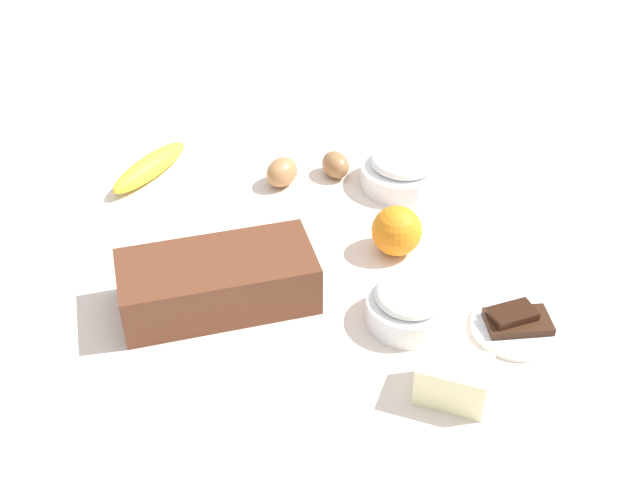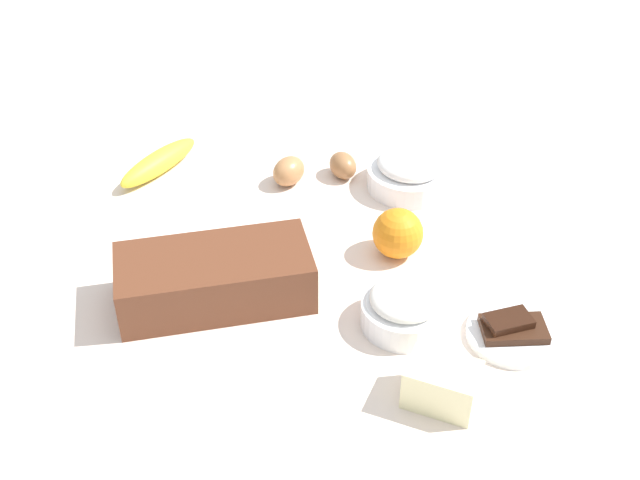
{
  "view_description": "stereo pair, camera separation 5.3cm",
  "coord_description": "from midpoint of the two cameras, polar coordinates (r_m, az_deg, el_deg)",
  "views": [
    {
      "loc": [
        0.06,
        0.99,
        0.79
      ],
      "look_at": [
        0.0,
        0.0,
        0.04
      ],
      "focal_mm": 45.1,
      "sensor_mm": 36.0,
      "label": 1
    },
    {
      "loc": [
        0.01,
        0.99,
        0.79
      ],
      "look_at": [
        0.0,
        0.0,
        0.04
      ],
      "focal_mm": 45.1,
      "sensor_mm": 36.0,
      "label": 2
    }
  ],
  "objects": [
    {
      "name": "chocolate_plate",
      "position": [
        1.17,
        12.51,
        -5.89
      ],
      "size": [
        0.13,
        0.13,
        0.03
      ],
      "color": "white",
      "rests_on": "ground_plane"
    },
    {
      "name": "sugar_bowl",
      "position": [
        1.43,
        4.84,
        5.02
      ],
      "size": [
        0.15,
        0.15,
        0.07
      ],
      "color": "white",
      "rests_on": "ground_plane"
    },
    {
      "name": "banana",
      "position": [
        1.49,
        -13.0,
        5.05
      ],
      "size": [
        0.14,
        0.18,
        0.04
      ],
      "primitive_type": "ellipsoid",
      "rotation": [
        0.0,
        0.0,
        4.12
      ],
      "color": "yellow",
      "rests_on": "ground_plane"
    },
    {
      "name": "butter_block",
      "position": [
        1.05,
        7.97,
        -9.79
      ],
      "size": [
        0.11,
        0.09,
        0.06
      ],
      "primitive_type": "cube",
      "rotation": [
        0.0,
        0.0,
        -0.4
      ],
      "color": "#F4EDB2",
      "rests_on": "ground_plane"
    },
    {
      "name": "egg_beside_bowl",
      "position": [
        1.43,
        -3.79,
        4.81
      ],
      "size": [
        0.08,
        0.08,
        0.05
      ],
      "primitive_type": "ellipsoid",
      "rotation": [
        0.0,
        1.57,
        0.99
      ],
      "color": "#B57B4A",
      "rests_on": "ground_plane"
    },
    {
      "name": "loaf_pan",
      "position": [
        1.17,
        -8.56,
        -2.89
      ],
      "size": [
        0.3,
        0.19,
        0.08
      ],
      "rotation": [
        0.0,
        0.0,
        0.21
      ],
      "color": "brown",
      "rests_on": "ground_plane"
    },
    {
      "name": "egg_near_butter",
      "position": [
        1.45,
        0.05,
        5.34
      ],
      "size": [
        0.07,
        0.07,
        0.05
      ],
      "primitive_type": "ellipsoid",
      "rotation": [
        0.0,
        1.57,
        1.97
      ],
      "color": "#9E6A40",
      "rests_on": "ground_plane"
    },
    {
      "name": "orange_fruit",
      "position": [
        1.26,
        4.26,
        0.64
      ],
      "size": [
        0.08,
        0.08,
        0.08
      ],
      "primitive_type": "sphere",
      "color": "orange",
      "rests_on": "ground_plane"
    },
    {
      "name": "ground_plane",
      "position": [
        1.27,
        -1.21,
        -1.81
      ],
      "size": [
        2.4,
        2.4,
        0.02
      ],
      "primitive_type": "cube",
      "color": "beige"
    },
    {
      "name": "flour_bowl",
      "position": [
        1.14,
        5.03,
        -4.59
      ],
      "size": [
        0.12,
        0.12,
        0.07
      ],
      "color": "white",
      "rests_on": "ground_plane"
    }
  ]
}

